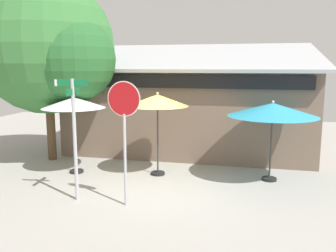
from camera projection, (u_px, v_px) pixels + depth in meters
ground_plane at (157, 191)px, 10.00m from camera, size 28.00×28.00×0.10m
cafe_building at (192, 107)px, 14.78m from camera, size 9.78×5.67×4.42m
street_sign_post at (74, 128)px, 8.89m from camera, size 0.84×0.78×3.11m
stop_sign at (124, 119)px, 8.49m from camera, size 0.84×0.09×3.07m
patio_umbrella_ivory_left at (74, 103)px, 11.16m from camera, size 1.99×1.99×2.52m
patio_umbrella_mustard_center at (157, 101)px, 10.93m from camera, size 1.91×1.91×2.62m
patio_umbrella_teal_right at (273, 110)px, 10.39m from camera, size 2.63×2.63×2.42m
shade_tree at (51, 48)px, 12.35m from camera, size 5.10×4.76×6.48m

